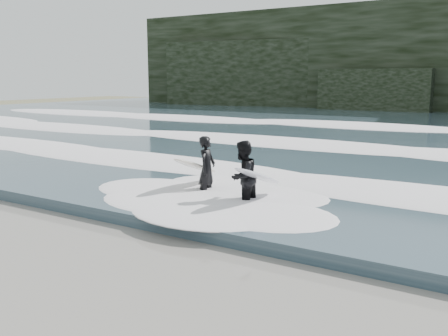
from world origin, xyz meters
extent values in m
plane|color=olive|center=(0.00, 0.00, 0.00)|extent=(120.00, 120.00, 0.00)
cube|color=#304450|center=(0.00, 29.00, 0.15)|extent=(90.00, 52.00, 0.30)
ellipsoid|color=white|center=(0.00, 9.00, 0.40)|extent=(60.00, 3.20, 0.20)
ellipsoid|color=white|center=(0.00, 16.00, 0.42)|extent=(60.00, 4.00, 0.24)
ellipsoid|color=white|center=(0.00, 25.00, 0.45)|extent=(60.00, 4.80, 0.30)
imported|color=black|center=(-2.48, 5.90, 0.87)|extent=(0.53, 0.70, 1.74)
ellipsoid|color=silver|center=(-2.88, 5.95, 0.90)|extent=(0.72, 2.06, 0.77)
imported|color=black|center=(-1.11, 5.41, 0.88)|extent=(0.67, 0.86, 1.76)
ellipsoid|color=white|center=(-0.69, 5.41, 0.95)|extent=(0.59, 1.98, 0.78)
camera|label=1|loc=(4.77, -4.79, 3.24)|focal=40.00mm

